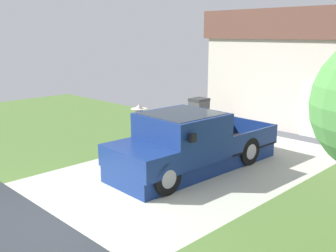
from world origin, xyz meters
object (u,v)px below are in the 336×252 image
person_with_hat (139,131)px  handbag (134,163)px  wheeled_trash_bin (199,111)px  pickup_truck (186,145)px

person_with_hat → handbag: person_with_hat is taller
person_with_hat → wheeled_trash_bin: bearing=121.1°
person_with_hat → wheeled_trash_bin: size_ratio=1.60×
handbag → wheeled_trash_bin: wheeled_trash_bin is taller
handbag → wheeled_trash_bin: size_ratio=0.42×
handbag → person_with_hat: bearing=104.8°
person_with_hat → wheeled_trash_bin: person_with_hat is taller
pickup_truck → handbag: pickup_truck is taller
person_with_hat → handbag: size_ratio=3.79×
handbag → wheeled_trash_bin: (-2.19, 5.30, 0.44)m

